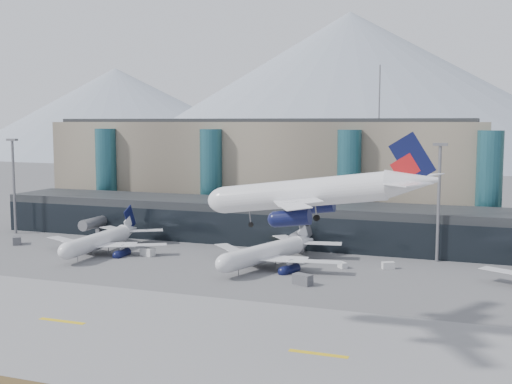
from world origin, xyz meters
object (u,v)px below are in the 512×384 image
veh_a (148,252)px  veh_c (303,279)px  lightmast_left (14,180)px  lightmast_mid (439,195)px  hero_jet (325,185)px  veh_f (17,240)px  jet_parked_left (105,234)px  jet_parked_mid (274,246)px  veh_b (254,251)px  veh_g (342,265)px  veh_d (388,265)px

veh_a → veh_c: 42.00m
lightmast_left → lightmast_mid: 110.04m
hero_jet → veh_f: 99.64m
veh_c → veh_f: size_ratio=1.00×
jet_parked_left → jet_parked_mid: 41.34m
veh_b → veh_c: veh_c is taller
veh_f → veh_g: 81.02m
lightmast_mid → veh_g: 26.22m
hero_jet → veh_b: (-29.11, 50.97, -20.90)m
veh_g → jet_parked_left: bearing=-128.8°
veh_a → veh_d: bearing=20.7°
jet_parked_left → veh_c: jet_parked_left is taller
jet_parked_mid → veh_c: (10.26, -13.63, -3.17)m
veh_f → jet_parked_mid: bearing=-129.3°
lightmast_left → hero_jet: (99.28, -54.43, 7.22)m
veh_g → veh_a: bearing=-127.2°
veh_b → lightmast_left: bearing=92.0°
lightmast_mid → veh_d: bearing=-129.3°
veh_d → veh_f: bearing=155.7°
jet_parked_mid → veh_c: 17.35m
lightmast_left → jet_parked_left: bearing=-19.1°
hero_jet → jet_parked_left: hero_jet is taller
veh_a → veh_b: bearing=39.1°
jet_parked_left → veh_a: 12.04m
lightmast_left → veh_g: size_ratio=12.40×
veh_a → veh_g: (43.96, 3.08, -0.30)m
lightmast_left → hero_jet: bearing=-28.7°
veh_f → hero_jet: bearing=-154.6°
veh_b → veh_f: (-58.96, -9.19, 0.26)m
jet_parked_left → veh_b: jet_parked_left is taller
veh_a → veh_f: size_ratio=0.90×
veh_c → veh_d: size_ratio=1.43×
veh_c → veh_f: 78.22m
lightmast_left → veh_c: size_ratio=7.16×
jet_parked_left → veh_b: bearing=-76.4°
hero_jet → veh_g: (-7.08, 44.04, -21.03)m
veh_f → veh_g: veh_f is taller
hero_jet → veh_b: 62.31m
veh_c → veh_f: (-77.02, 13.66, 0.00)m
jet_parked_left → veh_c: size_ratio=9.26×
jet_parked_left → veh_g: 55.71m
lightmast_left → veh_a: bearing=-15.6°
veh_b → veh_a: bearing=119.3°
veh_b → veh_c: size_ratio=0.71×
veh_a → veh_f: bearing=-166.7°
jet_parked_mid → veh_a: jet_parked_mid is taller
hero_jet → veh_c: bearing=112.3°
lightmast_mid → jet_parked_mid: size_ratio=0.75×
veh_c → lightmast_left: bearing=-174.3°
jet_parked_mid → veh_d: size_ratio=13.73×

